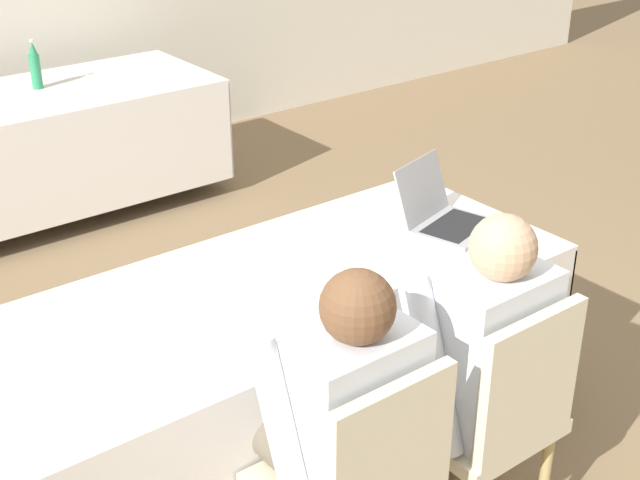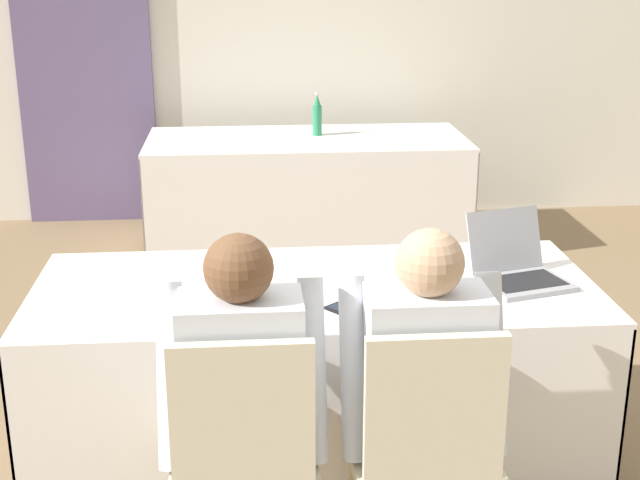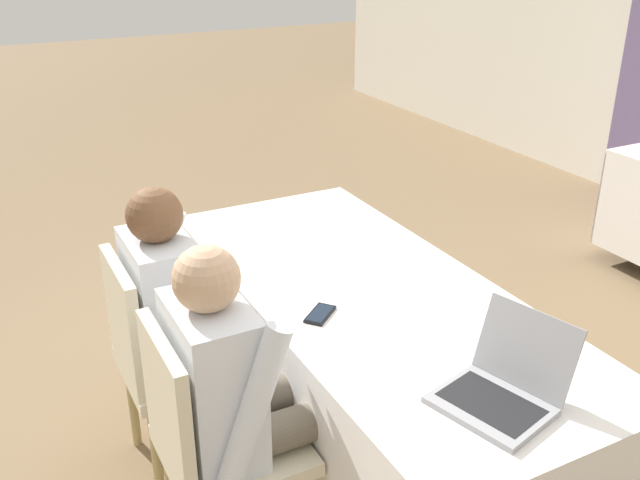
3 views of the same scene
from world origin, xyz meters
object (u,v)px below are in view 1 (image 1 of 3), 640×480
at_px(person_white_shirt, 472,355).
at_px(cell_phone, 348,304).
at_px(water_bottle, 35,66).
at_px(laptop, 446,216).
at_px(person_checkered_shirt, 337,421).
at_px(chair_near_right, 493,412).

bearing_deg(person_white_shirt, cell_phone, -64.11).
height_order(cell_phone, water_bottle, water_bottle).
bearing_deg(laptop, person_white_shirt, -143.76).
distance_m(person_checkered_shirt, person_white_shirt, 0.54).
distance_m(laptop, cell_phone, 0.72).
relative_size(cell_phone, chair_near_right, 0.17).
bearing_deg(water_bottle, person_checkered_shirt, -98.41).
bearing_deg(chair_near_right, person_checkered_shirt, -10.85).
distance_m(laptop, chair_near_right, 0.92).
bearing_deg(person_checkered_shirt, chair_near_right, 169.15).
distance_m(cell_phone, person_checkered_shirt, 0.53).
bearing_deg(person_checkered_shirt, cell_phone, -132.71).
xyz_separation_m(cell_phone, person_white_shirt, (0.19, -0.39, -0.07)).
height_order(laptop, water_bottle, water_bottle).
bearing_deg(laptop, water_bottle, 85.53).
relative_size(cell_phone, person_checkered_shirt, 0.13).
bearing_deg(laptop, cell_phone, -176.26).
xyz_separation_m(chair_near_right, person_white_shirt, (0.00, 0.10, 0.16)).
xyz_separation_m(laptop, water_bottle, (-0.53, 2.77, 0.08)).
bearing_deg(cell_phone, person_checkered_shirt, -172.55).
xyz_separation_m(laptop, person_checkered_shirt, (-1.04, -0.62, -0.11)).
xyz_separation_m(person_checkered_shirt, person_white_shirt, (0.54, 0.00, 0.00)).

